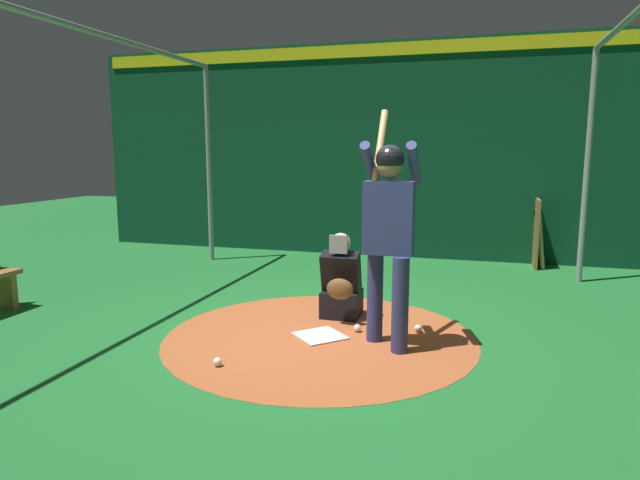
{
  "coord_description": "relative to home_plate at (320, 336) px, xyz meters",
  "views": [
    {
      "loc": [
        4.92,
        1.43,
        1.79
      ],
      "look_at": [
        0.0,
        0.0,
        0.95
      ],
      "focal_mm": 31.03,
      "sensor_mm": 36.0,
      "label": 1
    }
  ],
  "objects": [
    {
      "name": "dirt_circle",
      "position": [
        0.0,
        0.0,
        -0.01
      ],
      "size": [
        3.0,
        3.0,
        0.01
      ],
      "primitive_type": "cylinder",
      "color": "#AD562D",
      "rests_on": "ground"
    },
    {
      "name": "batter",
      "position": [
        0.06,
        0.65,
        1.11
      ],
      "size": [
        0.68,
        0.49,
        2.16
      ],
      "color": "navy",
      "rests_on": "ground"
    },
    {
      "name": "cage_frame",
      "position": [
        0.0,
        0.0,
        2.21
      ],
      "size": [
        6.42,
        5.64,
        3.11
      ],
      "color": "gray",
      "rests_on": "ground"
    },
    {
      "name": "catcher",
      "position": [
        -0.67,
        0.04,
        0.35
      ],
      "size": [
        0.58,
        0.4,
        0.92
      ],
      "color": "black",
      "rests_on": "ground"
    },
    {
      "name": "bat_rack",
      "position": [
        -4.11,
        2.3,
        0.48
      ],
      "size": [
        0.7,
        0.2,
        1.05
      ],
      "color": "olive",
      "rests_on": "ground"
    },
    {
      "name": "baseball_0",
      "position": [
        -0.24,
        0.32,
        0.03
      ],
      "size": [
        0.07,
        0.07,
        0.07
      ],
      "primitive_type": "sphere",
      "color": "white",
      "rests_on": "dirt_circle"
    },
    {
      "name": "baseball_1",
      "position": [
        0.95,
        -0.61,
        0.03
      ],
      "size": [
        0.07,
        0.07,
        0.07
      ],
      "primitive_type": "sphere",
      "color": "white",
      "rests_on": "dirt_circle"
    },
    {
      "name": "home_plate",
      "position": [
        0.0,
        0.0,
        0.0
      ],
      "size": [
        0.59,
        0.59,
        0.01
      ],
      "primitive_type": "cube",
      "rotation": [
        0.0,
        0.0,
        0.79
      ],
      "color": "white",
      "rests_on": "dirt_circle"
    },
    {
      "name": "back_wall",
      "position": [
        -4.36,
        0.0,
        1.77
      ],
      "size": [
        0.22,
        10.7,
        3.53
      ],
      "color": "#0C3D26",
      "rests_on": "ground"
    },
    {
      "name": "baseball_2",
      "position": [
        -0.4,
        0.9,
        0.03
      ],
      "size": [
        0.07,
        0.07,
        0.07
      ],
      "primitive_type": "sphere",
      "color": "white",
      "rests_on": "dirt_circle"
    },
    {
      "name": "ground_plane",
      "position": [
        0.0,
        0.0,
        -0.01
      ],
      "size": [
        26.7,
        26.7,
        0.0
      ],
      "primitive_type": "plane",
      "color": "#1E6B2D"
    }
  ]
}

